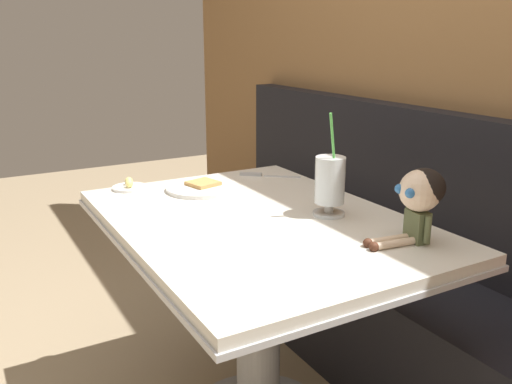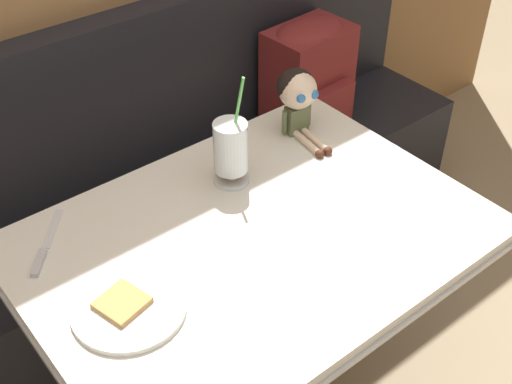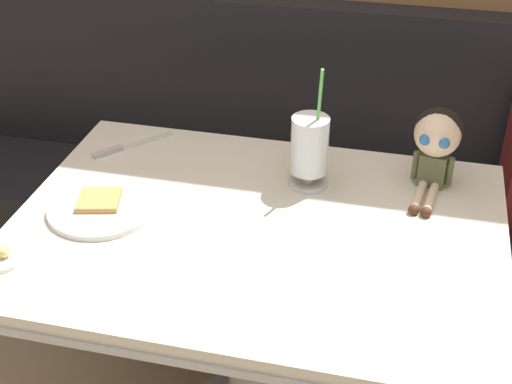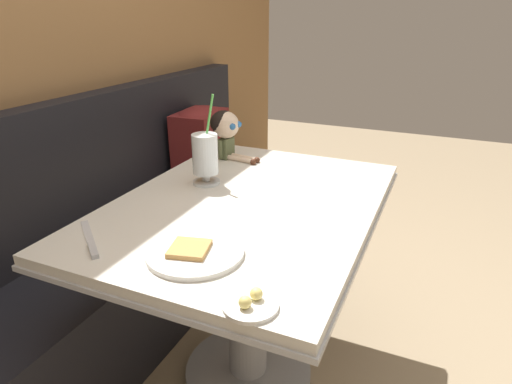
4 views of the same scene
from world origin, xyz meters
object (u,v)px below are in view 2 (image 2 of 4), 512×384
object	(u,v)px
milkshake_glass	(231,150)
seated_doll	(298,93)
butter_knife	(43,253)
toast_plate	(128,307)
backpack	(309,74)

from	to	relation	value
milkshake_glass	seated_doll	distance (m)	0.30
butter_knife	seated_doll	bearing A→B (deg)	1.10
toast_plate	backpack	bearing A→B (deg)	29.61
toast_plate	butter_knife	xyz separation A→B (m)	(-0.07, 0.27, -0.00)
toast_plate	butter_knife	world-z (taller)	toast_plate
seated_doll	milkshake_glass	bearing A→B (deg)	-166.62
milkshake_glass	seated_doll	bearing A→B (deg)	13.38
butter_knife	backpack	bearing A→B (deg)	16.72
milkshake_glass	butter_knife	world-z (taller)	milkshake_glass
seated_doll	backpack	xyz separation A→B (m)	(0.36, 0.34, -0.21)
toast_plate	seated_doll	bearing A→B (deg)	21.46
butter_knife	seated_doll	size ratio (longest dim) A/B	0.86
toast_plate	seated_doll	distance (m)	0.80
toast_plate	seated_doll	size ratio (longest dim) A/B	1.11
seated_doll	backpack	distance (m)	0.54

